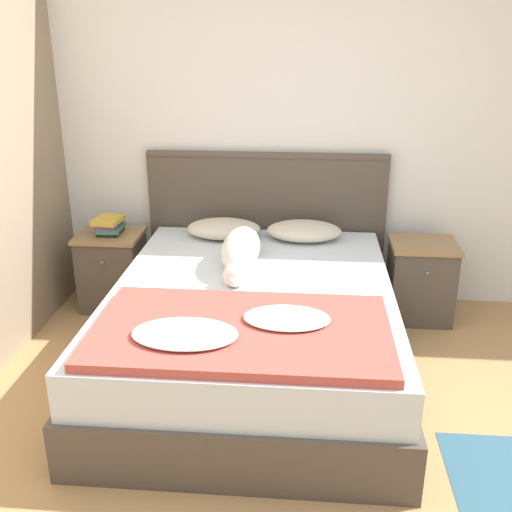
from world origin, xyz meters
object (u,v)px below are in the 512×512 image
Objects in this scene: pillow_right at (304,231)px; dog at (241,250)px; bed at (253,329)px; book_stack at (109,225)px; pillow_left at (224,229)px; nightstand_left at (113,270)px; nightstand_right at (420,280)px.

dog is at bearing -126.02° from pillow_right.
book_stack reaches higher than bed.
nightstand_left is at bearing -178.22° from pillow_left.
dog is (0.97, -0.49, 0.36)m from nightstand_left.
pillow_left is 0.79m from book_stack.
nightstand_left is 0.69× the size of dog.
nightstand_right is (1.07, 0.78, 0.01)m from bed.
nightstand_left is 1.38m from pillow_right.
bed is 4.07× the size of pillow_right.
pillow_right is at bearing 0.80° from book_stack.
nightstand_right is at bearing -1.78° from pillow_right.
dog reaches higher than book_stack.
pillow_right reaches higher than bed.
pillow_right is (1.34, 0.02, 0.32)m from nightstand_left.
bed is at bearing -71.36° from dog.
pillow_left and pillow_right have the same top height.
dog reaches higher than nightstand_right.
book_stack is at bearing 66.87° from nightstand_left.
nightstand_left is 0.33m from book_stack.
pillow_left is at bearing 1.78° from nightstand_left.
pillow_left is (-1.34, 0.02, 0.32)m from nightstand_right.
nightstand_right is 2.16m from book_stack.
pillow_left is 0.63× the size of dog.
book_stack is at bearing 179.84° from nightstand_right.
book_stack is (-0.97, 0.49, -0.03)m from dog.
nightstand_right is at bearing -0.16° from book_stack.
pillow_left is (-0.27, 0.80, 0.33)m from bed.
pillow_left is at bearing 108.77° from dog.
dog reaches higher than pillow_left.
pillow_right is (0.55, 0.00, 0.00)m from pillow_left.
nightstand_left is 1.00× the size of nightstand_right.
nightstand_right is 0.86m from pillow_right.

